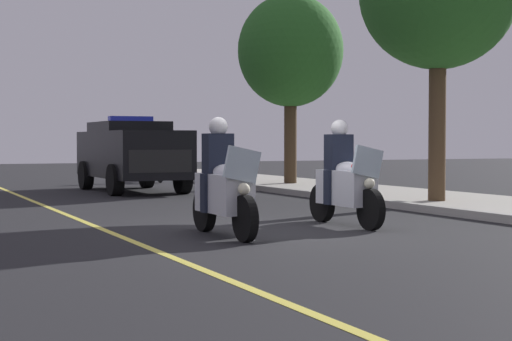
# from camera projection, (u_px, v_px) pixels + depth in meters

# --- Properties ---
(ground_plane) EXTENTS (80.00, 80.00, 0.00)m
(ground_plane) POSITION_uv_depth(u_px,v_px,m) (275.00, 231.00, 12.43)
(ground_plane) COLOR black
(curb_strip) EXTENTS (48.00, 0.24, 0.15)m
(curb_strip) POSITION_uv_depth(u_px,v_px,m) (487.00, 216.00, 14.11)
(curb_strip) COLOR #9E9B93
(curb_strip) RESTS_ON ground
(lane_stripe_center) EXTENTS (48.00, 0.12, 0.01)m
(lane_stripe_center) POSITION_uv_depth(u_px,v_px,m) (126.00, 238.00, 11.46)
(lane_stripe_center) COLOR #E0D14C
(lane_stripe_center) RESTS_ON ground
(police_motorcycle_lead_left) EXTENTS (2.14, 0.56, 1.72)m
(police_motorcycle_lead_left) POSITION_uv_depth(u_px,v_px,m) (223.00, 188.00, 11.73)
(police_motorcycle_lead_left) COLOR black
(police_motorcycle_lead_left) RESTS_ON ground
(police_motorcycle_lead_right) EXTENTS (2.14, 0.56, 1.72)m
(police_motorcycle_lead_right) POSITION_uv_depth(u_px,v_px,m) (345.00, 183.00, 13.20)
(police_motorcycle_lead_right) COLOR black
(police_motorcycle_lead_right) RESTS_ON ground
(police_suv) EXTENTS (4.93, 2.13, 2.05)m
(police_suv) POSITION_uv_depth(u_px,v_px,m) (132.00, 152.00, 22.23)
(police_suv) COLOR black
(police_suv) RESTS_ON ground
(cyclist_background) EXTENTS (1.76, 0.32, 1.69)m
(cyclist_background) POSITION_uv_depth(u_px,v_px,m) (155.00, 157.00, 27.44)
(cyclist_background) COLOR black
(cyclist_background) RESTS_ON ground
(tree_far_back) EXTENTS (3.19, 3.19, 5.70)m
(tree_far_back) POSITION_uv_depth(u_px,v_px,m) (291.00, 52.00, 24.63)
(tree_far_back) COLOR #42301E
(tree_far_back) RESTS_ON sidewalk_strip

